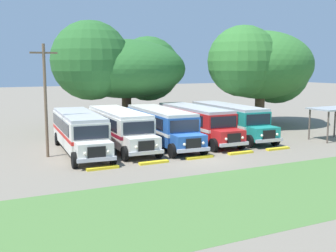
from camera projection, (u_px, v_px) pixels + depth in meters
The scene contains 16 objects.
ground_plane at pixel (199, 158), 28.24m from camera, with size 220.00×220.00×0.00m, color slate.
foreground_grass_strip at pixel (280, 189), 21.06m from camera, with size 80.00×8.56×0.01m, color #4C7538.
parked_bus_slot_0 at pixel (79, 130), 30.15m from camera, with size 3.40×10.95×2.82m.
parked_bus_slot_1 at pixel (120, 126), 32.04m from camera, with size 3.09×10.89×2.82m.
parked_bus_slot_2 at pixel (161, 125), 32.97m from camera, with size 3.23×10.92×2.82m.
parked_bus_slot_3 at pixel (196, 121), 34.96m from camera, with size 2.92×10.87×2.82m.
parked_bus_slot_4 at pixel (229, 119), 36.55m from camera, with size 3.19×10.91×2.82m.
curb_wheelstop_0 at pixel (103, 168), 25.14m from camera, with size 2.00×0.36×0.15m, color yellow.
curb_wheelstop_1 at pixel (154, 162), 26.63m from camera, with size 2.00×0.36×0.15m, color yellow.
curb_wheelstop_2 at pixel (200, 157), 28.12m from camera, with size 2.00×0.36×0.15m, color yellow.
curb_wheelstop_3 at pixel (241, 153), 29.61m from camera, with size 2.00×0.36×0.15m, color yellow.
curb_wheelstop_4 at pixel (278, 149), 31.10m from camera, with size 2.00×0.36×0.15m, color yellow.
broad_shade_tree at pixel (121, 67), 41.33m from camera, with size 13.87×11.10×10.37m.
secondary_tree at pixel (259, 66), 43.04m from camera, with size 13.15×10.42×10.14m.
utility_pole at pixel (45, 98), 28.04m from camera, with size 1.80×0.20×7.65m.
waiting_shelter at pixel (332, 111), 34.92m from camera, with size 3.60×2.60×2.72m.
Camera 1 is at (-14.14, -23.85, 6.14)m, focal length 44.60 mm.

